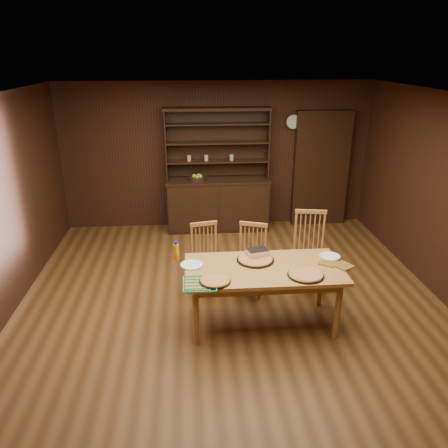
{
  "coord_description": "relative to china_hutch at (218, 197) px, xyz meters",
  "views": [
    {
      "loc": [
        -0.49,
        -4.74,
        3.05
      ],
      "look_at": [
        -0.08,
        0.4,
        1.01
      ],
      "focal_mm": 35.0,
      "sensor_mm": 36.0,
      "label": 1
    }
  ],
  "objects": [
    {
      "name": "floor",
      "position": [
        0.0,
        -2.75,
        -0.6
      ],
      "size": [
        6.0,
        6.0,
        0.0
      ],
      "primitive_type": "plane",
      "color": "brown",
      "rests_on": "ground"
    },
    {
      "name": "room_shell",
      "position": [
        0.0,
        -2.75,
        0.98
      ],
      "size": [
        6.0,
        6.0,
        6.0
      ],
      "color": "white",
      "rests_on": "floor"
    },
    {
      "name": "china_hutch",
      "position": [
        0.0,
        0.0,
        0.0
      ],
      "size": [
        1.84,
        0.52,
        2.17
      ],
      "color": "black",
      "rests_on": "floor"
    },
    {
      "name": "doorway",
      "position": [
        1.9,
        0.15,
        0.45
      ],
      "size": [
        1.0,
        0.18,
        2.1
      ],
      "primitive_type": "cube",
      "color": "black",
      "rests_on": "floor"
    },
    {
      "name": "wall_clock",
      "position": [
        1.35,
        0.2,
        1.3
      ],
      "size": [
        0.3,
        0.05,
        0.3
      ],
      "color": "black",
      "rests_on": "room_shell"
    },
    {
      "name": "dining_table",
      "position": [
        0.32,
        -3.09,
        0.07
      ],
      "size": [
        1.8,
        0.9,
        0.75
      ],
      "color": "#B3803E",
      "rests_on": "floor"
    },
    {
      "name": "chair_left",
      "position": [
        -0.31,
        -2.18,
        -0.1
      ],
      "size": [
        0.45,
        0.44,
        0.94
      ],
      "rotation": [
        0.0,
        0.0,
        0.21
      ],
      "color": "#A97939",
      "rests_on": "floor"
    },
    {
      "name": "chair_center",
      "position": [
        0.29,
        -2.3,
        -0.09
      ],
      "size": [
        0.5,
        0.49,
        0.96
      ],
      "rotation": [
        0.0,
        0.0,
        -0.34
      ],
      "color": "#A97939",
      "rests_on": "floor"
    },
    {
      "name": "chair_right",
      "position": [
        1.09,
        -2.21,
        -0.02
      ],
      "size": [
        0.51,
        0.49,
        1.08
      ],
      "rotation": [
        0.0,
        0.0,
        -0.17
      ],
      "color": "#A97939",
      "rests_on": "floor"
    },
    {
      "name": "pizza_left",
      "position": [
        -0.26,
        -3.38,
        0.17
      ],
      "size": [
        0.34,
        0.34,
        0.04
      ],
      "color": "black",
      "rests_on": "dining_table"
    },
    {
      "name": "pizza_right",
      "position": [
        0.75,
        -3.32,
        0.17
      ],
      "size": [
        0.4,
        0.4,
        0.04
      ],
      "color": "black",
      "rests_on": "dining_table"
    },
    {
      "name": "pizza_center",
      "position": [
        0.25,
        -2.9,
        0.17
      ],
      "size": [
        0.45,
        0.45,
        0.04
      ],
      "color": "black",
      "rests_on": "dining_table"
    },
    {
      "name": "cooling_rack",
      "position": [
        -0.42,
        -3.41,
        0.16
      ],
      "size": [
        0.42,
        0.42,
        0.02
      ],
      "primitive_type": null,
      "rotation": [
        0.0,
        0.0,
        -0.28
      ],
      "color": "#0EB65B",
      "rests_on": "dining_table"
    },
    {
      "name": "plate_left",
      "position": [
        -0.5,
        -2.97,
        0.16
      ],
      "size": [
        0.27,
        0.27,
        0.02
      ],
      "color": "white",
      "rests_on": "dining_table"
    },
    {
      "name": "plate_right",
      "position": [
        1.15,
        -2.88,
        0.16
      ],
      "size": [
        0.26,
        0.26,
        0.02
      ],
      "color": "white",
      "rests_on": "dining_table"
    },
    {
      "name": "foil_dish",
      "position": [
        0.29,
        -2.8,
        0.2
      ],
      "size": [
        0.28,
        0.23,
        0.1
      ],
      "primitive_type": "cube",
      "rotation": [
        0.0,
        0.0,
        0.26
      ],
      "color": "white",
      "rests_on": "dining_table"
    },
    {
      "name": "juice_bottle",
      "position": [
        -0.68,
        -2.79,
        0.26
      ],
      "size": [
        0.06,
        0.06,
        0.23
      ],
      "color": "orange",
      "rests_on": "dining_table"
    },
    {
      "name": "pot_holder_a",
      "position": [
        1.23,
        -3.13,
        0.16
      ],
      "size": [
        0.26,
        0.26,
        0.01
      ],
      "primitive_type": "cube",
      "rotation": [
        0.0,
        0.0,
        0.57
      ],
      "color": "red",
      "rests_on": "dining_table"
    },
    {
      "name": "pot_holder_b",
      "position": [
        1.08,
        -3.04,
        0.16
      ],
      "size": [
        0.25,
        0.25,
        0.01
      ],
      "primitive_type": "cube",
      "rotation": [
        0.0,
        0.0,
        -0.62
      ],
      "color": "red",
      "rests_on": "dining_table"
    },
    {
      "name": "fruit_bowl",
      "position": [
        -0.37,
        -0.07,
        0.39
      ],
      "size": [
        0.31,
        0.31,
        0.12
      ],
      "color": "black",
      "rests_on": "china_hutch"
    }
  ]
}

